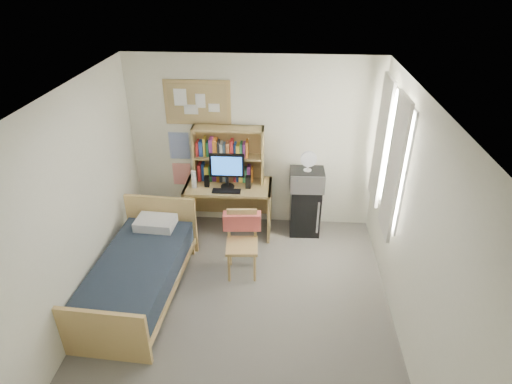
# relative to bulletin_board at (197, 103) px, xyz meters

# --- Properties ---
(floor) EXTENTS (3.60, 4.20, 0.02)m
(floor) POSITION_rel_bulletin_board_xyz_m (0.78, -2.08, -1.93)
(floor) COLOR gray
(floor) RESTS_ON ground
(ceiling) EXTENTS (3.60, 4.20, 0.02)m
(ceiling) POSITION_rel_bulletin_board_xyz_m (0.78, -2.08, 0.68)
(ceiling) COLOR silver
(ceiling) RESTS_ON wall_back
(wall_back) EXTENTS (3.60, 0.04, 2.60)m
(wall_back) POSITION_rel_bulletin_board_xyz_m (0.78, 0.02, -0.62)
(wall_back) COLOR white
(wall_back) RESTS_ON floor
(wall_left) EXTENTS (0.04, 4.20, 2.60)m
(wall_left) POSITION_rel_bulletin_board_xyz_m (-1.02, -2.08, -0.62)
(wall_left) COLOR white
(wall_left) RESTS_ON floor
(wall_right) EXTENTS (0.04, 4.20, 2.60)m
(wall_right) POSITION_rel_bulletin_board_xyz_m (2.58, -2.08, -0.62)
(wall_right) COLOR white
(wall_right) RESTS_ON floor
(window_unit) EXTENTS (0.10, 1.40, 1.70)m
(window_unit) POSITION_rel_bulletin_board_xyz_m (2.53, -0.88, -0.32)
(window_unit) COLOR white
(window_unit) RESTS_ON wall_right
(curtain_left) EXTENTS (0.04, 0.55, 1.70)m
(curtain_left) POSITION_rel_bulletin_board_xyz_m (2.50, -1.28, -0.32)
(curtain_left) COLOR white
(curtain_left) RESTS_ON wall_right
(curtain_right) EXTENTS (0.04, 0.55, 1.70)m
(curtain_right) POSITION_rel_bulletin_board_xyz_m (2.50, -0.48, -0.32)
(curtain_right) COLOR white
(curtain_right) RESTS_ON wall_right
(bulletin_board) EXTENTS (0.94, 0.03, 0.64)m
(bulletin_board) POSITION_rel_bulletin_board_xyz_m (0.00, 0.00, 0.00)
(bulletin_board) COLOR tan
(bulletin_board) RESTS_ON wall_back
(poster_wave) EXTENTS (0.30, 0.01, 0.42)m
(poster_wave) POSITION_rel_bulletin_board_xyz_m (-0.32, 0.01, -0.67)
(poster_wave) COLOR #2A49AA
(poster_wave) RESTS_ON wall_back
(poster_japan) EXTENTS (0.28, 0.01, 0.36)m
(poster_japan) POSITION_rel_bulletin_board_xyz_m (-0.32, 0.01, -1.14)
(poster_japan) COLOR red
(poster_japan) RESTS_ON wall_back
(desk) EXTENTS (1.26, 0.63, 0.79)m
(desk) POSITION_rel_bulletin_board_xyz_m (0.44, -0.32, -1.53)
(desk) COLOR tan
(desk) RESTS_ON floor
(desk_chair) EXTENTS (0.48, 0.48, 0.90)m
(desk_chair) POSITION_rel_bulletin_board_xyz_m (0.73, -1.32, -1.47)
(desk_chair) COLOR tan
(desk_chair) RESTS_ON floor
(mini_fridge) EXTENTS (0.45, 0.45, 0.75)m
(mini_fridge) POSITION_rel_bulletin_board_xyz_m (1.58, -0.24, -1.54)
(mini_fridge) COLOR black
(mini_fridge) RESTS_ON floor
(bed) EXTENTS (1.07, 1.96, 0.53)m
(bed) POSITION_rel_bulletin_board_xyz_m (-0.50, -1.83, -1.66)
(bed) COLOR #1A232F
(bed) RESTS_ON floor
(hutch) EXTENTS (1.02, 0.26, 0.83)m
(hutch) POSITION_rel_bulletin_board_xyz_m (0.44, -0.17, -0.71)
(hutch) COLOR tan
(hutch) RESTS_ON desk
(monitor) EXTENTS (0.49, 0.04, 0.53)m
(monitor) POSITION_rel_bulletin_board_xyz_m (0.44, -0.38, -0.87)
(monitor) COLOR black
(monitor) RESTS_ON desk
(keyboard) EXTENTS (0.41, 0.13, 0.02)m
(keyboard) POSITION_rel_bulletin_board_xyz_m (0.44, -0.52, -1.12)
(keyboard) COLOR black
(keyboard) RESTS_ON desk
(speaker_left) EXTENTS (0.07, 0.07, 0.17)m
(speaker_left) POSITION_rel_bulletin_board_xyz_m (0.14, -0.38, -1.05)
(speaker_left) COLOR black
(speaker_left) RESTS_ON desk
(speaker_right) EXTENTS (0.08, 0.08, 0.18)m
(speaker_right) POSITION_rel_bulletin_board_xyz_m (0.74, -0.38, -1.04)
(speaker_right) COLOR black
(speaker_right) RESTS_ON desk
(water_bottle) EXTENTS (0.07, 0.07, 0.25)m
(water_bottle) POSITION_rel_bulletin_board_xyz_m (-0.04, -0.42, -1.00)
(water_bottle) COLOR white
(water_bottle) RESTS_ON desk
(hoodie) EXTENTS (0.51, 0.19, 0.24)m
(hoodie) POSITION_rel_bulletin_board_xyz_m (0.72, -1.12, -1.23)
(hoodie) COLOR #E55F57
(hoodie) RESTS_ON desk_chair
(microwave) EXTENTS (0.50, 0.38, 0.28)m
(microwave) POSITION_rel_bulletin_board_xyz_m (1.58, -0.26, -1.02)
(microwave) COLOR #B6B6BB
(microwave) RESTS_ON mini_fridge
(desk_fan) EXTENTS (0.23, 0.23, 0.28)m
(desk_fan) POSITION_rel_bulletin_board_xyz_m (1.58, -0.26, -0.74)
(desk_fan) COLOR white
(desk_fan) RESTS_ON microwave
(pillow) EXTENTS (0.53, 0.39, 0.12)m
(pillow) POSITION_rel_bulletin_board_xyz_m (-0.46, -1.08, -1.33)
(pillow) COLOR white
(pillow) RESTS_ON bed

